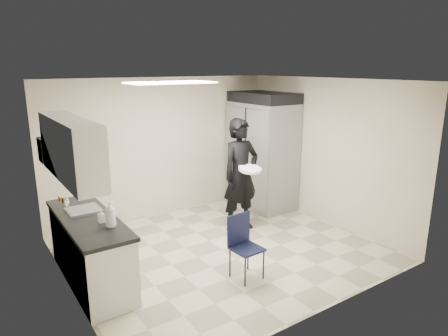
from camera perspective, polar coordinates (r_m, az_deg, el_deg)
floor at (r=6.39m, az=-0.30°, el=-11.59°), size 4.50×4.50×0.00m
ceiling at (r=5.74m, az=-0.34°, el=12.40°), size 4.50×4.50×0.00m
back_wall at (r=7.64m, az=-8.68°, el=2.93°), size 4.50×0.00×4.50m
left_wall at (r=5.10m, az=-21.92°, el=-3.83°), size 0.00×4.00×4.00m
right_wall at (r=7.39m, az=14.37°, el=2.25°), size 0.00×4.00×4.00m
ceiling_panel at (r=5.79m, az=-7.65°, el=12.00°), size 1.20×0.60×0.02m
lower_counter at (r=5.65m, az=-18.52°, el=-11.21°), size 0.60×1.90×0.86m
countertop at (r=5.48m, az=-18.90°, el=-6.91°), size 0.64×1.95×0.05m
sink at (r=5.71m, az=-19.37°, el=-6.21°), size 0.42×0.40×0.14m
faucet at (r=5.62m, az=-21.47°, el=-5.11°), size 0.02×0.02×0.24m
upper_cabinets at (r=5.19m, az=-21.07°, el=2.58°), size 0.35×1.80×0.75m
towel_dispenser at (r=6.33m, az=-23.91°, el=2.40°), size 0.22×0.30×0.35m
notice_sticker_left at (r=5.21m, az=-22.02°, el=-4.36°), size 0.00×0.12×0.07m
notice_sticker_right at (r=5.41m, az=-22.44°, el=-4.17°), size 0.00×0.12×0.07m
commercial_fridge at (r=8.05m, az=5.50°, el=1.81°), size 0.80×1.35×2.10m
fridge_compressor at (r=7.88m, az=5.70°, el=9.99°), size 0.80×1.35×0.20m
folding_chair at (r=5.46m, az=3.29°, el=-11.45°), size 0.40×0.40×0.85m
man_tuxedo at (r=6.84m, az=2.39°, el=-1.04°), size 0.73×0.50×1.95m
bucket_lid at (r=6.61m, az=3.74°, el=-0.15°), size 0.40×0.40×0.05m
soap_bottle_a at (r=5.02m, az=-15.94°, el=-6.37°), size 0.15×0.15×0.32m
soap_bottle_b at (r=5.22m, az=-17.12°, el=-6.56°), size 0.08×0.08×0.17m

